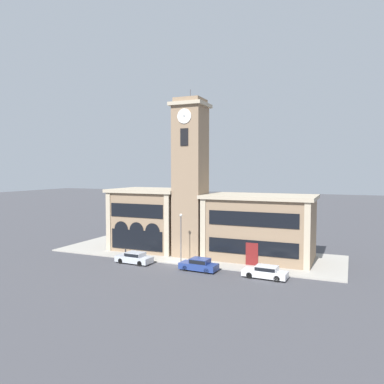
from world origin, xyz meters
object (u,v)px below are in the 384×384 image
object	(u,v)px
parked_car_far	(265,272)
street_lamp	(181,231)
parked_car_near	(134,257)
parked_car_mid	(199,264)
bollard	(126,253)

from	to	relation	value
parked_car_far	street_lamp	size ratio (longest dim) A/B	0.80
parked_car_near	parked_car_mid	bearing A→B (deg)	-176.63
parked_car_far	street_lamp	xyz separation A→B (m)	(-10.87, 1.98, 3.40)
parked_car_near	street_lamp	size ratio (longest dim) A/B	0.78
parked_car_near	street_lamp	world-z (taller)	street_lamp
parked_car_near	bollard	world-z (taller)	parked_car_near
parked_car_far	bollard	xyz separation A→B (m)	(-18.86, 1.90, -0.05)
parked_car_mid	parked_car_far	xyz separation A→B (m)	(7.65, -0.00, -0.03)
parked_car_near	street_lamp	xyz separation A→B (m)	(5.45, 1.98, 3.37)
parked_car_mid	bollard	xyz separation A→B (m)	(-11.21, 1.90, -0.08)
street_lamp	bollard	bearing A→B (deg)	-179.50
parked_car_near	bollard	xyz separation A→B (m)	(-2.54, 1.90, -0.07)
parked_car_mid	street_lamp	bearing A→B (deg)	-28.20
parked_car_far	bollard	distance (m)	18.96
parked_car_near	bollard	bearing A→B (deg)	-33.51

